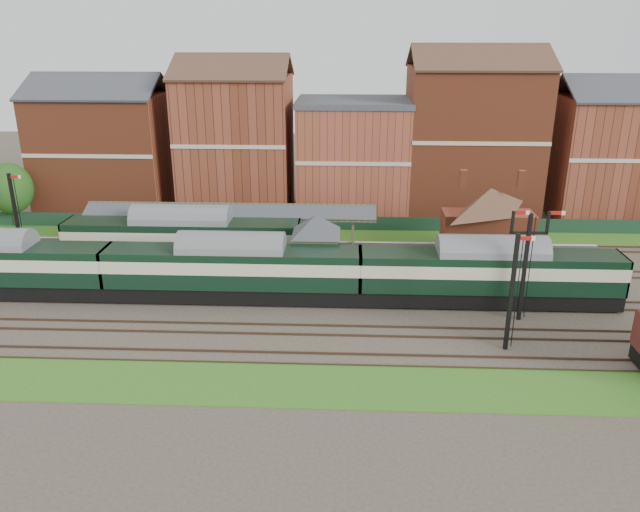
{
  "coord_description": "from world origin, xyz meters",
  "views": [
    {
      "loc": [
        -0.6,
        -43.95,
        20.0
      ],
      "look_at": [
        -2.64,
        2.0,
        3.0
      ],
      "focal_mm": 35.0,
      "sensor_mm": 36.0,
      "label": 1
    }
  ],
  "objects_px": {
    "semaphore_bracket": "(526,260)",
    "dmu_train": "(233,269)",
    "platform_railcar": "(183,239)",
    "signal_box": "(316,248)"
  },
  "relations": [
    {
      "from": "dmu_train",
      "to": "platform_railcar",
      "type": "distance_m",
      "value": 8.49
    },
    {
      "from": "dmu_train",
      "to": "semaphore_bracket",
      "type": "bearing_deg",
      "value": -6.7
    },
    {
      "from": "signal_box",
      "to": "dmu_train",
      "type": "relative_size",
      "value": 0.1
    },
    {
      "from": "semaphore_bracket",
      "to": "dmu_train",
      "type": "xyz_separation_m",
      "value": [
        -21.28,
        2.5,
        -2.02
      ]
    },
    {
      "from": "signal_box",
      "to": "semaphore_bracket",
      "type": "distance_m",
      "value": 16.16
    },
    {
      "from": "semaphore_bracket",
      "to": "dmu_train",
      "type": "relative_size",
      "value": 0.14
    },
    {
      "from": "signal_box",
      "to": "platform_railcar",
      "type": "height_order",
      "value": "signal_box"
    },
    {
      "from": "dmu_train",
      "to": "platform_railcar",
      "type": "relative_size",
      "value": 2.88
    },
    {
      "from": "signal_box",
      "to": "dmu_train",
      "type": "distance_m",
      "value": 7.06
    },
    {
      "from": "signal_box",
      "to": "dmu_train",
      "type": "xyz_separation_m",
      "value": [
        -6.24,
        -3.25,
        -0.58
      ]
    }
  ]
}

